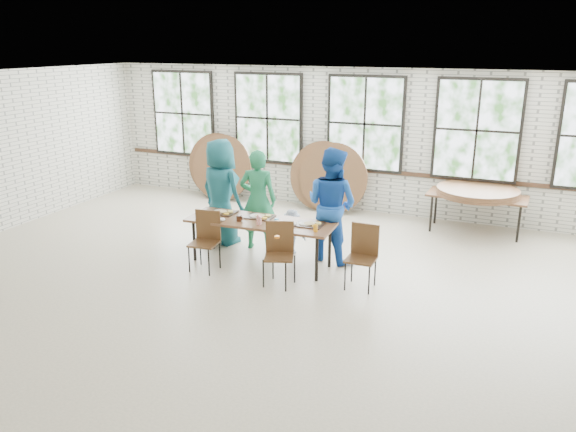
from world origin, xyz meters
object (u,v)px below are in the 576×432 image
chair_near_left (206,235)px  storage_table (477,198)px  dining_table (261,224)px  chair_near_right (279,248)px

chair_near_left → storage_table: chair_near_left is taller
storage_table → chair_near_left: bearing=-134.4°
storage_table → dining_table: bearing=-132.9°
dining_table → chair_near_right: 0.83m
dining_table → chair_near_right: (0.59, -0.57, -0.13)m
dining_table → chair_near_left: (-0.71, -0.51, -0.13)m
chair_near_left → storage_table: bearing=35.9°
chair_near_right → dining_table: bearing=115.4°
chair_near_right → chair_near_left: bearing=157.0°
storage_table → chair_near_right: bearing=-122.1°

